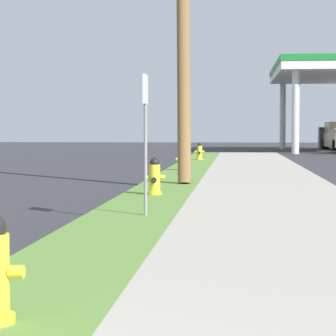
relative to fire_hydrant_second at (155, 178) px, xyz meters
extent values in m
cylinder|color=yellow|center=(0.16, -9.81, 0.02)|extent=(0.10, 0.09, 0.09)
cylinder|color=yellow|center=(0.00, 0.01, -0.30)|extent=(0.29, 0.29, 0.06)
cylinder|color=yellow|center=(0.00, 0.01, -0.03)|extent=(0.22, 0.22, 0.60)
sphere|color=black|center=(0.00, 0.01, 0.31)|extent=(0.19, 0.19, 0.19)
cylinder|color=black|center=(0.00, 0.01, 0.39)|extent=(0.06, 0.06, 0.05)
cylinder|color=yellow|center=(-0.16, 0.01, 0.02)|extent=(0.10, 0.09, 0.09)
cylinder|color=yellow|center=(0.16, 0.01, 0.02)|extent=(0.10, 0.09, 0.09)
cylinder|color=black|center=(0.00, -0.16, -0.03)|extent=(0.11, 0.12, 0.11)
cylinder|color=yellow|center=(-0.09, 8.94, -0.30)|extent=(0.29, 0.29, 0.06)
cylinder|color=yellow|center=(-0.09, 8.94, -0.03)|extent=(0.22, 0.22, 0.60)
sphere|color=black|center=(-0.09, 8.94, 0.31)|extent=(0.19, 0.19, 0.19)
cylinder|color=black|center=(-0.09, 8.94, 0.39)|extent=(0.06, 0.06, 0.05)
cylinder|color=yellow|center=(-0.25, 8.94, 0.02)|extent=(0.10, 0.09, 0.09)
cylinder|color=yellow|center=(0.07, 8.94, 0.02)|extent=(0.10, 0.09, 0.09)
cylinder|color=black|center=(-0.09, 8.77, -0.03)|extent=(0.11, 0.12, 0.11)
cylinder|color=yellow|center=(0.06, 17.11, -0.30)|extent=(0.29, 0.29, 0.06)
cylinder|color=yellow|center=(0.06, 17.11, -0.03)|extent=(0.22, 0.22, 0.60)
sphere|color=black|center=(0.06, 17.11, 0.31)|extent=(0.19, 0.19, 0.19)
cylinder|color=black|center=(0.06, 17.11, 0.39)|extent=(0.06, 0.06, 0.05)
cylinder|color=yellow|center=(-0.10, 17.11, 0.02)|extent=(0.10, 0.09, 0.09)
cylinder|color=yellow|center=(0.22, 17.11, 0.02)|extent=(0.10, 0.09, 0.09)
cylinder|color=black|center=(0.06, 16.94, -0.03)|extent=(0.11, 0.12, 0.11)
cylinder|color=olive|center=(0.31, 3.59, 4.07)|extent=(0.52, 1.56, 8.79)
cylinder|color=gray|center=(0.25, -3.52, 0.72)|extent=(0.05, 0.05, 2.10)
cube|color=white|center=(0.25, -3.52, 1.57)|extent=(0.04, 0.36, 0.44)
cylinder|color=silver|center=(5.05, 28.77, 1.98)|extent=(0.44, 0.44, 4.84)
cylinder|color=silver|center=(5.05, 40.61, 1.98)|extent=(0.44, 0.44, 4.84)
cube|color=white|center=(8.07, 34.69, 4.65)|extent=(7.83, 13.64, 0.50)
cube|color=#1E8433|center=(8.07, 34.69, 5.08)|extent=(7.93, 13.74, 0.36)
cube|color=#47474C|center=(8.07, 40.61, 0.35)|extent=(0.70, 1.10, 1.60)
cylinder|color=black|center=(7.99, 40.14, -0.07)|extent=(0.26, 0.77, 0.76)
cylinder|color=black|center=(8.22, 35.85, -0.07)|extent=(0.26, 0.77, 0.76)
camera|label=1|loc=(1.61, -14.54, 0.97)|focal=78.87mm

